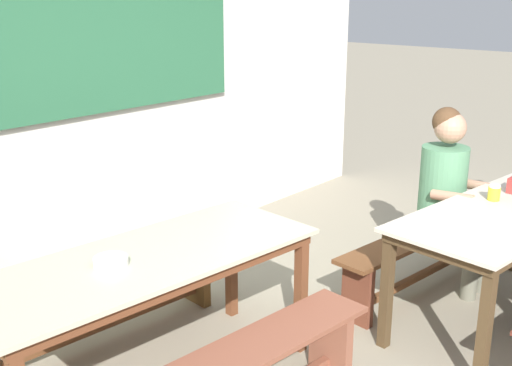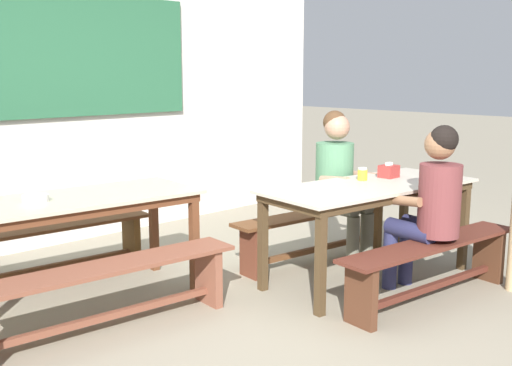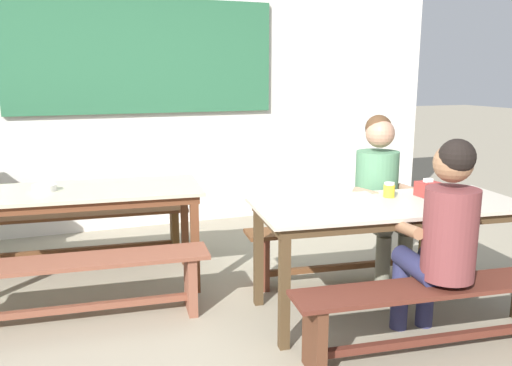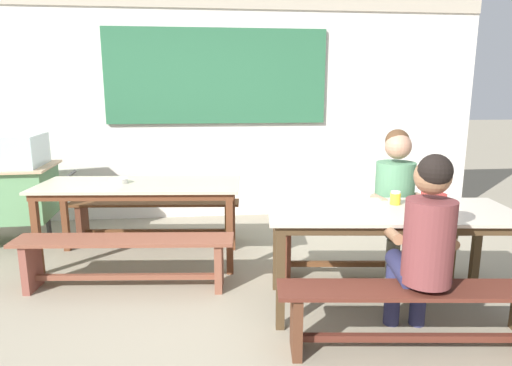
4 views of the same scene
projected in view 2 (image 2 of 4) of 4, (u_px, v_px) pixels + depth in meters
The scene contains 13 objects.
ground_plane at pixel (243, 319), 4.10m from camera, with size 40.00×40.00×0.00m, color gray.
backdrop_wall at pixel (52, 90), 5.68m from camera, with size 6.91×0.23×2.79m.
dining_table_far at pixel (66, 209), 4.23m from camera, with size 1.93×0.90×0.77m.
dining_table_near at pixel (370, 194), 4.76m from camera, with size 1.87×0.95×0.77m.
bench_far_back at pixel (39, 245), 4.77m from camera, with size 1.85×0.44×0.44m.
bench_far_front at pixel (106, 286), 3.84m from camera, with size 1.81×0.48×0.44m.
bench_near_back at pixel (316, 227), 5.31m from camera, with size 1.69×0.45×0.44m.
bench_near_front at pixel (432, 261), 4.36m from camera, with size 1.73×0.48×0.44m.
person_near_front at pixel (431, 201), 4.38m from camera, with size 0.45×0.57×1.27m.
person_right_near_table at pixel (339, 175), 5.31m from camera, with size 0.46×0.54×1.31m.
tissue_box at pixel (389, 171), 5.04m from camera, with size 0.14×0.12×0.13m.
condiment_jar at pixel (362, 174), 4.91m from camera, with size 0.08×0.08×0.10m.
soup_bowl at pixel (35, 198), 4.11m from camera, with size 0.17×0.17×0.05m, color silver.
Camera 2 is at (-2.63, -2.84, 1.63)m, focal length 42.76 mm.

